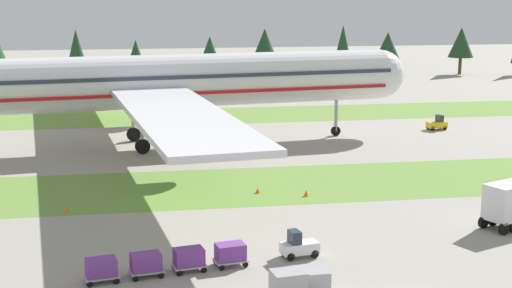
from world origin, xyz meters
TOP-DOWN VIEW (x-y plane):
  - grass_strip_near at (0.00, 30.10)m, footprint 320.00×14.45m
  - grass_strip_far at (0.00, 71.01)m, footprint 320.00×14.45m
  - airliner at (-13.19, 50.30)m, footprint 63.97×78.88m
  - baggage_tug at (-4.79, 10.10)m, footprint 2.79×1.74m
  - cargo_dolly_lead at (-9.74, 9.21)m, footprint 2.43×1.87m
  - cargo_dolly_second at (-12.59, 8.70)m, footprint 2.43×1.87m
  - cargo_dolly_third at (-15.45, 8.18)m, footprint 2.43×1.87m
  - cargo_dolly_fourth at (-18.30, 7.67)m, footprint 2.43×1.87m
  - pushback_tractor at (24.14, 54.96)m, footprint 2.74×1.61m
  - uld_container_0 at (-5.37, 3.60)m, footprint 2.05×1.66m
  - uld_container_1 at (-7.03, 2.97)m, footprint 2.20×1.86m
  - taxiway_marker_1 at (-0.63, 25.56)m, footprint 0.44×0.44m
  - taxiway_marker_2 at (-21.69, 23.89)m, footprint 0.44×0.44m
  - taxiway_marker_3 at (-4.79, 27.33)m, footprint 0.44×0.44m
  - distant_tree_line at (-8.86, 115.78)m, footprint 167.37×11.19m

SIDE VIEW (x-z plane):
  - grass_strip_near at x=0.00m, z-range 0.00..0.01m
  - grass_strip_far at x=0.00m, z-range 0.00..0.01m
  - taxiway_marker_2 at x=-21.69m, z-range 0.00..0.52m
  - taxiway_marker_3 at x=-4.79m, z-range 0.00..0.52m
  - taxiway_marker_1 at x=-0.63m, z-range 0.00..0.58m
  - uld_container_0 at x=-5.37m, z-range 0.00..1.53m
  - baggage_tug at x=-4.79m, z-range -0.17..1.80m
  - pushback_tractor at x=24.14m, z-range -0.17..1.80m
  - uld_container_1 at x=-7.03m, z-range 0.00..1.79m
  - cargo_dolly_lead at x=-9.74m, z-range 0.14..1.69m
  - cargo_dolly_second at x=-12.59m, z-range 0.14..1.69m
  - cargo_dolly_third at x=-15.45m, z-range 0.14..1.69m
  - cargo_dolly_fourth at x=-18.30m, z-range 0.14..1.69m
  - distant_tree_line at x=-8.86m, z-range 0.61..12.50m
  - airliner at x=-13.19m, z-range -3.06..18.54m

